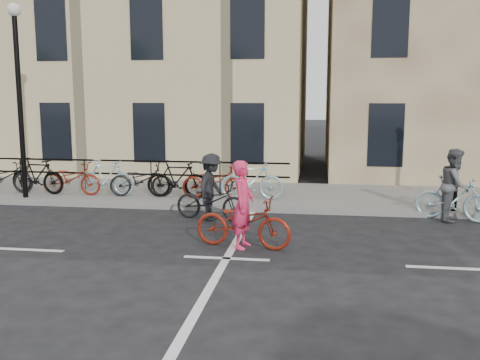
# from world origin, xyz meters

# --- Properties ---
(ground) EXTENTS (120.00, 120.00, 0.00)m
(ground) POSITION_xyz_m (0.00, 0.00, 0.00)
(ground) COLOR black
(ground) RESTS_ON ground
(sidewalk) EXTENTS (46.00, 4.00, 0.15)m
(sidewalk) POSITION_xyz_m (-4.00, 6.00, 0.07)
(sidewalk) COLOR slate
(sidewalk) RESTS_ON ground
(building_west) EXTENTS (20.00, 10.00, 10.00)m
(building_west) POSITION_xyz_m (-9.00, 13.00, 5.15)
(building_west) COLOR #C5B185
(building_west) RESTS_ON sidewalk
(lamp_post) EXTENTS (0.36, 0.36, 5.28)m
(lamp_post) POSITION_xyz_m (-6.50, 4.40, 3.49)
(lamp_post) COLOR black
(lamp_post) RESTS_ON sidewalk
(bollard_east) EXTENTS (0.14, 0.14, 0.90)m
(bollard_east) POSITION_xyz_m (5.00, 4.25, 0.60)
(bollard_east) COLOR black
(bollard_east) RESTS_ON sidewalk
(parked_bikes) EXTENTS (9.35, 1.23, 1.05)m
(parked_bikes) POSITION_xyz_m (-3.87, 5.04, 0.65)
(parked_bikes) COLOR black
(parked_bikes) RESTS_ON sidewalk
(cyclist_pink) EXTENTS (2.03, 1.00, 1.73)m
(cyclist_pink) POSITION_xyz_m (0.20, 0.79, 0.60)
(cyclist_pink) COLOR maroon
(cyclist_pink) RESTS_ON ground
(cyclist_grey) EXTENTS (1.87, 1.10, 1.74)m
(cyclist_grey) POSITION_xyz_m (4.88, 3.80, 0.70)
(cyclist_grey) COLOR #92B6BF
(cyclist_grey) RESTS_ON ground
(cyclist_dark) EXTENTS (1.90, 1.14, 1.62)m
(cyclist_dark) POSITION_xyz_m (-0.89, 3.04, 0.64)
(cyclist_dark) COLOR black
(cyclist_dark) RESTS_ON ground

